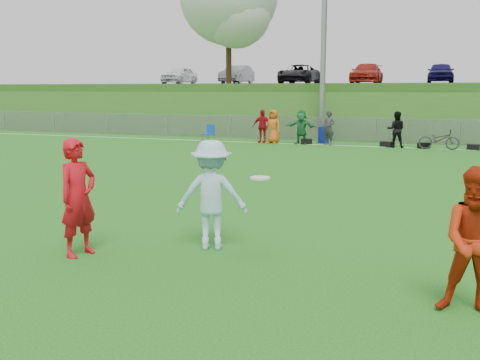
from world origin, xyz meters
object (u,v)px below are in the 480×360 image
at_px(player_blue, 212,195).
at_px(bicycle, 439,139).
at_px(player_red_center, 478,242).
at_px(recycling_bin, 324,135).
at_px(frisbee, 260,178).
at_px(player_red_left, 78,198).

distance_m(player_blue, bicycle, 18.07).
xyz_separation_m(player_red_center, recycling_bin, (-5.81, 20.30, -0.50)).
height_order(player_blue, recycling_bin, player_blue).
relative_size(player_red_center, frisbee, 6.12).
bearing_deg(player_red_left, player_red_center, -80.40).
relative_size(player_blue, recycling_bin, 2.25).
relative_size(player_red_left, player_red_center, 1.06).
xyz_separation_m(frisbee, recycling_bin, (-2.87, 19.72, -1.02)).
distance_m(player_red_center, player_blue, 4.35).
bearing_deg(player_red_left, player_blue, -46.98).
bearing_deg(recycling_bin, frisbee, -81.71).
relative_size(player_red_left, frisbee, 6.50).
xyz_separation_m(player_blue, bicycle, (3.81, 17.66, -0.48)).
bearing_deg(player_red_center, frisbee, 172.40).
distance_m(player_red_left, bicycle, 19.61).
height_order(frisbee, bicycle, frisbee).
distance_m(player_red_center, recycling_bin, 21.12).
relative_size(player_red_center, bicycle, 1.04).
bearing_deg(player_red_left, bicycle, -3.77).
xyz_separation_m(frisbee, bicycle, (2.65, 18.55, -0.98)).
bearing_deg(player_red_center, bicycle, 94.38).
height_order(recycling_bin, bicycle, bicycle).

